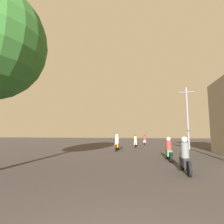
# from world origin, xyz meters

# --- Properties ---
(motorcycle_black) EXTENTS (0.60, 1.89, 1.53)m
(motorcycle_black) POSITION_xyz_m (1.95, 6.52, 0.61)
(motorcycle_black) COLOR black
(motorcycle_black) RESTS_ON ground_plane
(motorcycle_green) EXTENTS (0.60, 1.97, 1.44)m
(motorcycle_green) POSITION_xyz_m (1.74, 9.94, 0.58)
(motorcycle_green) COLOR black
(motorcycle_green) RESTS_ON ground_plane
(motorcycle_orange) EXTENTS (0.60, 1.97, 1.59)m
(motorcycle_orange) POSITION_xyz_m (-2.34, 15.34, 0.64)
(motorcycle_orange) COLOR black
(motorcycle_orange) RESTS_ON ground_plane
(motorcycle_white) EXTENTS (0.60, 2.10, 1.56)m
(motorcycle_white) POSITION_xyz_m (-0.78, 19.81, 0.63)
(motorcycle_white) COLOR black
(motorcycle_white) RESTS_ON ground_plane
(motorcycle_silver) EXTENTS (0.60, 2.08, 1.55)m
(motorcycle_silver) POSITION_xyz_m (0.31, 24.52, 0.63)
(motorcycle_silver) COLOR black
(motorcycle_silver) RESTS_ON ground_plane
(utility_pole_far) EXTENTS (1.60, 0.20, 6.57)m
(utility_pole_far) POSITION_xyz_m (4.82, 18.01, 3.45)
(utility_pole_far) COLOR slate
(utility_pole_far) RESTS_ON ground_plane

